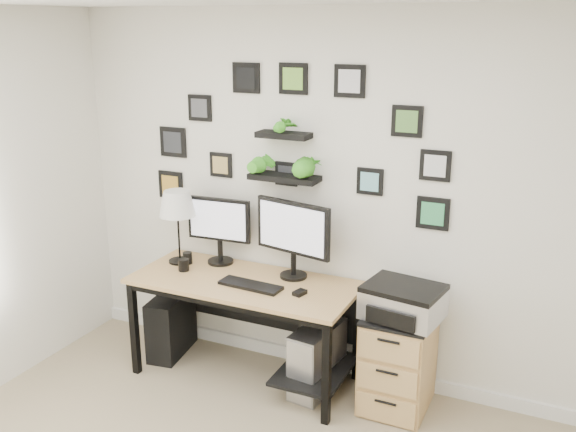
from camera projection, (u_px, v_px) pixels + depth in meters
The scene contains 14 objects.
room at pixel (325, 361), 4.81m from camera, with size 4.00×4.00×4.00m.
desk at pixel (251, 296), 4.55m from camera, with size 1.60×0.70×0.75m.
monitor_left at pixel (219, 226), 4.74m from camera, with size 0.49×0.21×0.50m.
monitor_right at pixel (293, 233), 4.46m from camera, with size 0.59×0.23×0.56m.
keyboard at pixel (251, 285), 4.39m from camera, with size 0.45×0.14×0.02m, color black.
mouse at pixel (300, 293), 4.26m from camera, with size 0.06×0.09×0.03m, color black.
table_lamp at pixel (177, 205), 4.72m from camera, with size 0.27×0.27×0.56m.
mug at pixel (184, 265), 4.67m from camera, with size 0.08×0.08×0.09m, color black.
pen_cup at pixel (188, 258), 4.80m from camera, with size 0.07×0.07×0.09m, color black.
pc_tower_black at pixel (171, 324), 4.98m from camera, with size 0.21×0.48×0.48m, color black.
pc_tower_grey at pixel (317, 359), 4.46m from camera, with size 0.27×0.51×0.48m.
file_cabinet at pixel (398, 360), 4.25m from camera, with size 0.43×0.53×0.67m.
printer at pixel (403, 302), 4.08m from camera, with size 0.52×0.44×0.22m.
wall_decor at pixel (287, 147), 4.42m from camera, with size 2.26×0.18×1.06m.
Camera 1 is at (1.55, -2.03, 2.48)m, focal length 40.00 mm.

